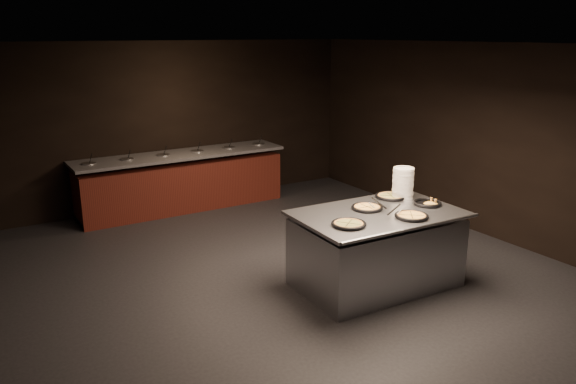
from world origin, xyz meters
name	(u,v)px	position (x,y,z in m)	size (l,w,h in m)	color
room	(288,170)	(0.00, 0.00, 1.45)	(7.02, 8.02, 2.92)	black
salad_bar	(182,185)	(0.00, 3.56, 0.44)	(3.70, 0.83, 1.18)	#551E14
serving_counter	(376,250)	(0.86, -0.66, 0.45)	(2.03, 1.34, 0.95)	#B8BBC0
plate_stack	(403,183)	(1.54, -0.36, 1.15)	(0.27, 0.27, 0.40)	silver
pan_veggie_whole	(349,224)	(0.26, -0.87, 0.97)	(0.40, 0.40, 0.04)	black
pan_cheese_whole	(367,207)	(0.83, -0.50, 0.97)	(0.39, 0.39, 0.04)	black
pan_cheese_slices_a	(391,196)	(1.41, -0.28, 0.97)	(0.41, 0.41, 0.04)	black
pan_cheese_slices_b	(412,216)	(1.06, -1.03, 0.97)	(0.40, 0.40, 0.04)	black
pan_veggie_slices	(427,203)	(1.59, -0.75, 0.97)	(0.35, 0.35, 0.04)	black
server_left	(375,204)	(0.87, -0.59, 1.03)	(0.22, 0.30, 0.17)	#B8BBC0
server_right	(397,211)	(0.93, -0.91, 1.02)	(0.31, 0.09, 0.15)	#B8BBC0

